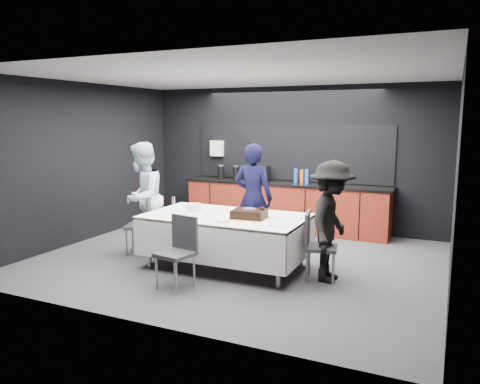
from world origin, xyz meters
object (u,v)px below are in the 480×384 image
at_px(party_table, 226,225).
at_px(person_left, 142,198).
at_px(chair_left, 144,221).
at_px(chair_right, 315,241).
at_px(champagne_flute, 174,201).
at_px(chair_near, 179,246).
at_px(cake_assembly, 249,214).
at_px(person_center, 253,198).
at_px(person_right, 331,222).
at_px(plate_stack, 194,207).

height_order(party_table, person_left, person_left).
xyz_separation_m(party_table, chair_left, (-1.51, 0.09, -0.11)).
distance_m(chair_right, person_left, 2.96).
relative_size(champagne_flute, chair_left, 0.24).
relative_size(party_table, champagne_flute, 10.36).
height_order(champagne_flute, chair_near, champagne_flute).
bearing_deg(chair_left, cake_assembly, -4.37).
relative_size(party_table, chair_left, 2.51).
relative_size(champagne_flute, chair_right, 0.24).
bearing_deg(champagne_flute, person_center, 48.15).
height_order(person_center, person_right, person_center).
distance_m(cake_assembly, chair_near, 1.13).
xyz_separation_m(party_table, champagne_flute, (-0.85, -0.05, 0.30)).
xyz_separation_m(person_center, person_right, (1.50, -0.87, -0.08)).
relative_size(person_left, person_right, 1.10).
bearing_deg(chair_right, person_right, 12.47).
relative_size(chair_near, person_center, 0.52).
xyz_separation_m(chair_near, person_center, (0.22, 1.91, 0.36)).
relative_size(champagne_flute, chair_near, 0.24).
height_order(cake_assembly, plate_stack, cake_assembly).
xyz_separation_m(chair_left, chair_near, (1.32, -1.06, 0.00)).
bearing_deg(person_left, chair_left, 31.30).
height_order(plate_stack, champagne_flute, champagne_flute).
relative_size(person_center, person_right, 1.10).
distance_m(plate_stack, champagne_flute, 0.32).
bearing_deg(person_right, party_table, 92.12).
height_order(chair_left, chair_near, same).
bearing_deg(chair_left, champagne_flute, -12.30).
xyz_separation_m(champagne_flute, person_right, (2.39, 0.12, -0.13)).
height_order(champagne_flute, chair_left, champagne_flute).
bearing_deg(party_table, champagne_flute, -176.52).
xyz_separation_m(chair_right, person_center, (-1.30, 0.92, 0.36)).
xyz_separation_m(plate_stack, champagne_flute, (-0.25, -0.17, 0.11)).
bearing_deg(person_center, champagne_flute, 46.44).
bearing_deg(person_left, chair_right, 74.34).
height_order(chair_near, person_left, person_left).
bearing_deg(person_center, party_table, 86.17).
bearing_deg(plate_stack, person_right, -1.31).
bearing_deg(party_table, chair_left, 176.51).
bearing_deg(person_left, plate_stack, 73.86).
bearing_deg(cake_assembly, chair_left, 175.63).
bearing_deg(chair_near, plate_stack, 110.66).
bearing_deg(plate_stack, chair_near, -69.34).
distance_m(chair_right, chair_near, 1.82).
bearing_deg(champagne_flute, plate_stack, 33.61).
xyz_separation_m(plate_stack, chair_left, (-0.92, -0.03, -0.30)).
height_order(plate_stack, chair_left, chair_left).
bearing_deg(chair_right, person_left, 177.01).
relative_size(party_table, person_right, 1.43).
xyz_separation_m(plate_stack, chair_right, (1.93, -0.09, -0.30)).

